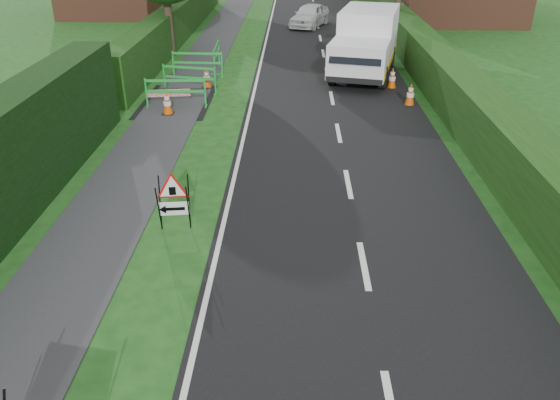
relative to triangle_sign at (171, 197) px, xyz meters
name	(u,v)px	position (x,y,z in m)	size (l,w,h in m)	color
ground	(227,297)	(1.36, -2.26, -0.77)	(120.00, 120.00, 0.00)	#184814
road_surface	(313,2)	(3.86, 32.74, -0.77)	(6.00, 90.00, 0.02)	black
footpath	(239,2)	(-1.64, 32.74, -0.77)	(2.00, 90.00, 0.02)	#2D2D30
hedge_west_far	(180,38)	(-3.64, 19.74, -0.77)	(1.00, 24.00, 1.80)	#14380F
hedge_east	(418,68)	(7.86, 13.74, -0.77)	(1.20, 50.00, 1.50)	#14380F
triangle_sign	(171,197)	(0.00, 0.00, 0.00)	(0.84, 0.84, 1.11)	black
works_van	(366,42)	(5.37, 12.61, 0.55)	(3.36, 5.82, 2.50)	silver
traffic_cone_0	(410,94)	(6.51, 8.52, -0.38)	(0.38, 0.38, 0.79)	black
traffic_cone_1	(392,78)	(6.21, 10.60, -0.38)	(0.38, 0.38, 0.79)	black
traffic_cone_2	(381,56)	(6.27, 14.09, -0.38)	(0.38, 0.38, 0.79)	black
traffic_cone_3	(167,103)	(-1.67, 7.37, -0.38)	(0.38, 0.38, 0.79)	black
traffic_cone_4	(207,78)	(-0.82, 10.47, -0.38)	(0.38, 0.38, 0.79)	black
ped_barrier_0	(175,89)	(-1.53, 8.15, -0.14)	(2.07, 0.42, 1.00)	green
ped_barrier_1	(189,75)	(-1.36, 9.89, -0.14)	(2.09, 0.76, 1.00)	green
ped_barrier_2	(197,61)	(-1.42, 12.13, -0.14)	(2.08, 0.46, 1.00)	green
ped_barrier_3	(216,54)	(-0.81, 13.39, -0.14)	(0.42, 2.07, 1.00)	green
redwhite_plank	(170,106)	(-1.82, 8.28, -0.77)	(1.50, 0.04, 0.25)	red
hatchback_car	(310,15)	(3.36, 23.11, -0.13)	(1.51, 3.75, 1.28)	silver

